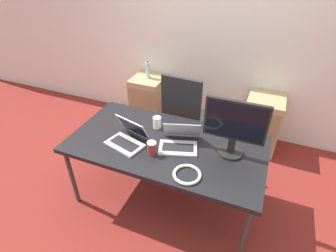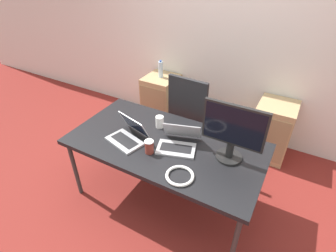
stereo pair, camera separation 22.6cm
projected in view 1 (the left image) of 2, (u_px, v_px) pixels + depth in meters
name	position (u px, v px, depth m)	size (l,w,h in m)	color
ground_plane	(166.00, 196.00, 2.71)	(14.00, 14.00, 0.00)	maroon
wall_back	(214.00, 32.00, 3.10)	(10.00, 0.05, 2.60)	silver
desk	(166.00, 146.00, 2.34)	(1.73, 0.90, 0.70)	black
office_chair	(186.00, 124.00, 3.11)	(0.56, 0.57, 1.06)	#232326
cabinet_left	(149.00, 101.00, 3.68)	(0.42, 0.45, 0.69)	tan
cabinet_right	(261.00, 123.00, 3.21)	(0.42, 0.45, 0.69)	tan
water_bottle	(148.00, 70.00, 3.43)	(0.06, 0.06, 0.23)	silver
laptop_left	(127.00, 138.00, 2.29)	(0.37, 0.36, 0.20)	#ADADB2
laptop_right	(179.00, 142.00, 2.26)	(0.37, 0.38, 0.20)	#ADADB2
monitor	(235.00, 127.00, 2.05)	(0.49, 0.21, 0.49)	black
coffee_cup_white	(157.00, 122.00, 2.48)	(0.08, 0.08, 0.11)	white
coffee_cup_brown	(152.00, 148.00, 2.16)	(0.08, 0.08, 0.12)	maroon
cable_coil	(187.00, 174.00, 1.98)	(0.22, 0.22, 0.02)	white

